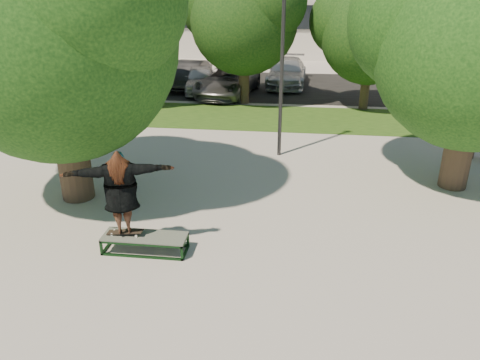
# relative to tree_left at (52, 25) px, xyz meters

# --- Properties ---
(ground) EXTENTS (120.00, 120.00, 0.00)m
(ground) POSITION_rel_tree_left_xyz_m (4.29, -1.09, -4.42)
(ground) COLOR #A8A29B
(ground) RESTS_ON ground
(grass_strip) EXTENTS (30.00, 4.00, 0.02)m
(grass_strip) POSITION_rel_tree_left_xyz_m (5.29, 8.41, -4.41)
(grass_strip) COLOR #1D4012
(grass_strip) RESTS_ON ground
(asphalt_strip) EXTENTS (40.00, 8.00, 0.01)m
(asphalt_strip) POSITION_rel_tree_left_xyz_m (4.29, 14.91, -4.42)
(asphalt_strip) COLOR black
(asphalt_strip) RESTS_ON ground
(tree_left) EXTENTS (6.96, 5.95, 7.12)m
(tree_left) POSITION_rel_tree_left_xyz_m (0.00, 0.00, 0.00)
(tree_left) COLOR #38281E
(tree_left) RESTS_ON ground
(tree_right) EXTENTS (6.24, 5.33, 6.51)m
(tree_right) POSITION_rel_tree_left_xyz_m (10.21, 1.99, -0.33)
(tree_right) COLOR #38281E
(tree_right) RESTS_ON ground
(bg_tree_left) EXTENTS (5.28, 4.51, 5.77)m
(bg_tree_left) POSITION_rel_tree_left_xyz_m (-2.28, 9.98, -0.69)
(bg_tree_left) COLOR #38281E
(bg_tree_left) RESTS_ON ground
(bg_tree_mid) EXTENTS (5.76, 4.92, 6.24)m
(bg_tree_mid) POSITION_rel_tree_left_xyz_m (3.22, 10.98, -0.41)
(bg_tree_mid) COLOR #38281E
(bg_tree_mid) RESTS_ON ground
(bg_tree_right) EXTENTS (5.04, 4.31, 5.43)m
(bg_tree_right) POSITION_rel_tree_left_xyz_m (8.73, 10.47, -0.93)
(bg_tree_right) COLOR #38281E
(bg_tree_right) RESTS_ON ground
(lamppost) EXTENTS (0.25, 0.15, 6.11)m
(lamppost) POSITION_rel_tree_left_xyz_m (5.29, 3.91, -1.27)
(lamppost) COLOR #2D2D30
(lamppost) RESTS_ON ground
(grind_box) EXTENTS (1.80, 0.60, 0.38)m
(grind_box) POSITION_rel_tree_left_xyz_m (2.72, -2.51, -4.23)
(grind_box) COLOR black
(grind_box) RESTS_ON ground
(skater_rig) EXTENTS (2.33, 1.24, 1.91)m
(skater_rig) POSITION_rel_tree_left_xyz_m (2.29, -2.51, -3.05)
(skater_rig) COLOR white
(skater_rig) RESTS_ON grind_box
(bystander) EXTENTS (0.67, 0.52, 1.61)m
(bystander) POSITION_rel_tree_left_xyz_m (1.62, -0.82, -3.62)
(bystander) COLOR #19515F
(bystander) RESTS_ON ground
(car_silver_a) EXTENTS (2.28, 4.18, 1.35)m
(car_silver_a) POSITION_rel_tree_left_xyz_m (0.79, 12.99, -3.75)
(car_silver_a) COLOR #A8A8AD
(car_silver_a) RESTS_ON asphalt_strip
(car_dark) EXTENTS (1.90, 4.31, 1.37)m
(car_dark) POSITION_rel_tree_left_xyz_m (-0.06, 14.00, -3.74)
(car_dark) COLOR black
(car_dark) RESTS_ON asphalt_strip
(car_grey) EXTENTS (3.13, 5.37, 1.41)m
(car_grey) POSITION_rel_tree_left_xyz_m (2.29, 12.41, -3.72)
(car_grey) COLOR slate
(car_grey) RESTS_ON asphalt_strip
(car_silver_b) EXTENTS (2.20, 5.04, 1.44)m
(car_silver_b) POSITION_rel_tree_left_xyz_m (5.18, 15.21, -3.70)
(car_silver_b) COLOR silver
(car_silver_b) RESTS_ON asphalt_strip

